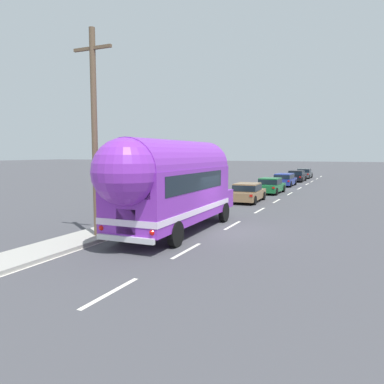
% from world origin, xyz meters
% --- Properties ---
extents(ground_plane, '(300.00, 300.00, 0.00)m').
position_xyz_m(ground_plane, '(0.00, 0.00, 0.00)').
color(ground_plane, '#424247').
extents(lane_markings, '(3.81, 80.00, 0.01)m').
position_xyz_m(lane_markings, '(-2.59, 12.88, 0.00)').
color(lane_markings, silver).
rests_on(lane_markings, ground).
extents(sidewalk_slab, '(1.82, 90.00, 0.15)m').
position_xyz_m(sidewalk_slab, '(-4.59, 10.00, 0.07)').
color(sidewalk_slab, '#9E9B93').
rests_on(sidewalk_slab, ground).
extents(utility_pole, '(1.80, 0.24, 8.50)m').
position_xyz_m(utility_pole, '(-4.25, -3.64, 4.42)').
color(utility_pole, brown).
rests_on(utility_pole, ground).
extents(painted_bus, '(2.71, 10.32, 4.12)m').
position_xyz_m(painted_bus, '(-1.82, -1.64, 2.31)').
color(painted_bus, purple).
rests_on(painted_bus, ground).
extents(car_lead, '(2.08, 4.56, 1.37)m').
position_xyz_m(car_lead, '(-1.87, 10.61, 0.74)').
color(car_lead, olive).
rests_on(car_lead, ground).
extents(car_second, '(2.00, 4.40, 1.37)m').
position_xyz_m(car_second, '(-1.65, 17.15, 0.73)').
color(car_second, '#196633').
rests_on(car_second, ground).
extents(car_third, '(1.97, 4.27, 1.37)m').
position_xyz_m(car_third, '(-1.87, 25.04, 0.78)').
color(car_third, navy).
rests_on(car_third, ground).
extents(car_fourth, '(1.97, 4.57, 1.37)m').
position_xyz_m(car_fourth, '(-1.79, 32.52, 0.74)').
color(car_fourth, black).
rests_on(car_fourth, ground).
extents(car_fifth, '(1.91, 4.35, 1.37)m').
position_xyz_m(car_fifth, '(-1.80, 39.35, 0.73)').
color(car_fifth, '#474C51').
rests_on(car_fifth, ground).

